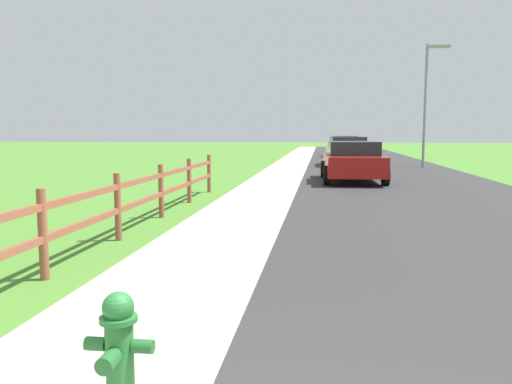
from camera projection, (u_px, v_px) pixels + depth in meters
name	position (u px, v px, depth m)	size (l,w,h in m)	color
ground_plane	(308.00, 166.00, 26.99)	(120.00, 120.00, 0.00)	#4B812D
road_asphalt	(372.00, 164.00, 28.52)	(7.00, 66.00, 0.01)	#303030
curb_concrete	(256.00, 163.00, 29.35)	(6.00, 66.00, 0.01)	#B8B29A
grass_verge	(231.00, 163.00, 29.54)	(5.00, 66.00, 0.00)	#4B812D
fire_hydrant	(119.00, 347.00, 3.33)	(0.46, 0.39, 0.76)	#287233
rail_fence	(118.00, 202.00, 8.33)	(0.11, 13.73, 1.12)	brown
parked_suv_red	(352.00, 161.00, 18.39)	(2.28, 4.62, 1.44)	maroon
parked_car_silver	(347.00, 151.00, 26.82)	(2.35, 4.39, 1.53)	#B7BABF
parked_car_white	(343.00, 146.00, 36.52)	(2.28, 5.02, 1.50)	white
street_lamp	(428.00, 94.00, 25.47)	(1.17, 0.20, 6.11)	gray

